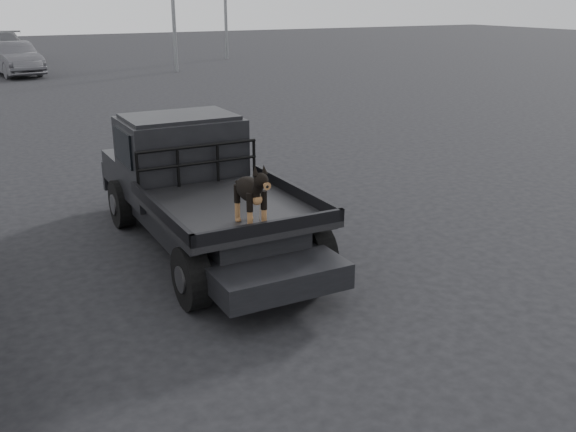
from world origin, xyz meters
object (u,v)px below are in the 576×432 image
flatbed_ute (205,218)px  distant_car_a (14,59)px  dog (250,195)px  distant_car_b (2,47)px

flatbed_ute → distant_car_a: distant_car_a is taller
dog → distant_car_b: (0.23, 33.11, -0.47)m
distant_car_a → distant_car_b: bearing=80.5°
flatbed_ute → dog: size_ratio=7.30×
flatbed_ute → distant_car_b: bearing=89.7°
dog → distant_car_b: bearing=89.6°
dog → distant_car_b: 33.11m
dog → distant_car_a: bearing=89.7°
distant_car_b → distant_car_a: bearing=-83.1°
distant_car_b → dog: bearing=-82.6°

